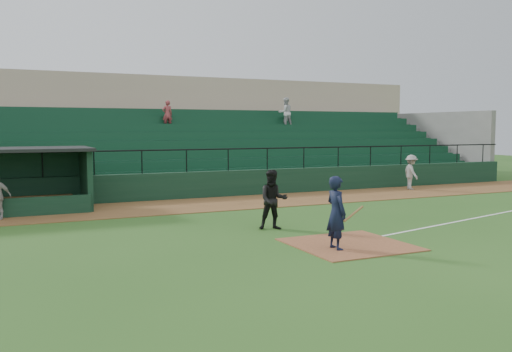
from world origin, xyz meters
name	(u,v)px	position (x,y,z in m)	size (l,w,h in m)	color
ground	(329,238)	(0.00, 0.00, 0.00)	(90.00, 90.00, 0.00)	#29531A
warning_track	(226,203)	(0.00, 8.00, 0.01)	(40.00, 4.00, 0.03)	brown
home_plate_dirt	(349,244)	(0.00, -1.00, 0.01)	(3.00, 3.00, 0.03)	brown
foul_line	(496,214)	(8.00, 1.20, 0.01)	(18.00, 0.09, 0.01)	white
stadium_structure	(169,144)	(0.00, 16.46, 2.30)	(38.00, 13.08, 6.40)	black
batter_at_plate	(336,213)	(-0.65, -1.34, 0.97)	(1.03, 0.72, 1.93)	black
umpire	(273,200)	(-0.84, 1.92, 0.93)	(0.91, 0.71, 1.87)	black
runner	(411,172)	(10.45, 8.72, 0.92)	(1.14, 0.66, 1.77)	gray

